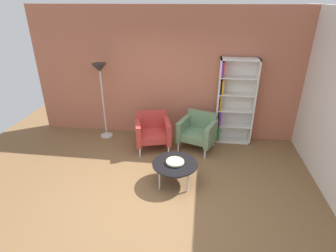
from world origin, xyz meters
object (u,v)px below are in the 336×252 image
coffee_table_low (175,165)px  armchair_corner_red (153,131)px  floor_lamp_torchiere (100,77)px  armchair_spare_guest (198,131)px  decorative_bowl (175,162)px  bookshelf_tall (233,102)px

coffee_table_low → armchair_corner_red: bearing=117.7°
armchair_corner_red → floor_lamp_torchiere: 1.64m
armchair_spare_guest → floor_lamp_torchiere: bearing=-168.0°
decorative_bowl → armchair_corner_red: 1.33m
bookshelf_tall → coffee_table_low: 2.13m
bookshelf_tall → armchair_corner_red: bookshelf_tall is taller
bookshelf_tall → coffee_table_low: bearing=-121.6°
bookshelf_tall → armchair_corner_red: bearing=-161.2°
armchair_corner_red → bookshelf_tall: bearing=3.4°
bookshelf_tall → armchair_corner_red: (-1.69, -0.58, -0.52)m
bookshelf_tall → decorative_bowl: size_ratio=5.94×
bookshelf_tall → floor_lamp_torchiere: 2.95m
bookshelf_tall → armchair_spare_guest: (-0.72, -0.45, -0.52)m
coffee_table_low → floor_lamp_torchiere: floor_lamp_torchiere is taller
coffee_table_low → armchair_corner_red: (-0.62, 1.18, 0.04)m
decorative_bowl → floor_lamp_torchiere: floor_lamp_torchiere is taller
coffee_table_low → decorative_bowl: size_ratio=2.50×
bookshelf_tall → armchair_spare_guest: bookshelf_tall is taller
armchair_corner_red → decorative_bowl: bearing=-77.7°
bookshelf_tall → floor_lamp_torchiere: bearing=-176.6°
armchair_corner_red → coffee_table_low: bearing=-77.7°
bookshelf_tall → armchair_spare_guest: 0.99m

